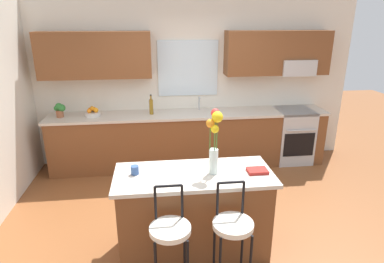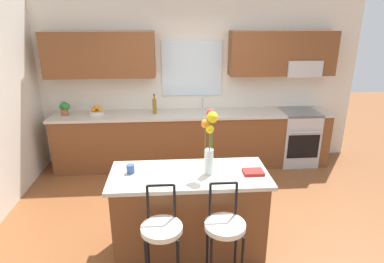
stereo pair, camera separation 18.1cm
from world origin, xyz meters
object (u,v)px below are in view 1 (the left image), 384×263
(kitchen_island, at_px, (194,213))
(cookbook, at_px, (257,171))
(oven_range, at_px, (292,135))
(flower_vase, at_px, (214,137))
(potted_plant_small, at_px, (60,109))
(mug_ceramic, at_px, (135,170))
(bar_stool_middle, at_px, (233,229))
(bar_stool_near, at_px, (170,234))
(bottle_olive_oil, at_px, (151,106))
(fruit_bowl_oranges, at_px, (93,113))

(kitchen_island, xyz_separation_m, cookbook, (0.64, -0.05, 0.47))
(oven_range, xyz_separation_m, flower_vase, (-1.79, -2.18, 0.84))
(oven_range, relative_size, potted_plant_small, 4.07)
(oven_range, distance_m, mug_ceramic, 3.37)
(flower_vase, bearing_deg, bar_stool_middle, -81.77)
(potted_plant_small, bearing_deg, bar_stool_near, -60.46)
(flower_vase, bearing_deg, kitchen_island, 175.04)
(bar_stool_middle, xyz_separation_m, bottle_olive_oil, (-0.69, 2.74, 0.41))
(cookbook, xyz_separation_m, potted_plant_small, (-2.47, 2.23, 0.11))
(bar_stool_near, xyz_separation_m, potted_plant_small, (-1.55, 2.74, 0.41))
(bar_stool_near, relative_size, cookbook, 5.21)
(bar_stool_near, xyz_separation_m, mug_ceramic, (-0.31, 0.61, 0.33))
(flower_vase, bearing_deg, oven_range, 50.56)
(cookbook, xyz_separation_m, bottle_olive_oil, (-1.06, 2.24, 0.11))
(bar_stool_near, height_order, potted_plant_small, potted_plant_small)
(fruit_bowl_oranges, bearing_deg, mug_ceramic, -70.64)
(kitchen_island, xyz_separation_m, fruit_bowl_oranges, (-1.34, 2.19, 0.51))
(bar_stool_middle, distance_m, potted_plant_small, 3.48)
(fruit_bowl_oranges, bearing_deg, cookbook, -48.59)
(fruit_bowl_oranges, height_order, potted_plant_small, potted_plant_small)
(kitchen_island, bearing_deg, bar_stool_middle, -63.79)
(flower_vase, distance_m, bottle_olive_oil, 2.30)
(oven_range, relative_size, kitchen_island, 0.58)
(cookbook, bearing_deg, bottle_olive_oil, 115.28)
(kitchen_island, bearing_deg, potted_plant_small, 129.94)
(oven_range, height_order, potted_plant_small, potted_plant_small)
(kitchen_island, height_order, bar_stool_middle, bar_stool_middle)
(kitchen_island, distance_m, mug_ceramic, 0.77)
(mug_ceramic, xyz_separation_m, fruit_bowl_oranges, (-0.75, 2.14, 0.01))
(oven_range, bearing_deg, mug_ceramic, -140.67)
(potted_plant_small, bearing_deg, bottle_olive_oil, 0.08)
(oven_range, height_order, flower_vase, flower_vase)
(bottle_olive_oil, distance_m, potted_plant_small, 1.41)
(kitchen_island, bearing_deg, flower_vase, -4.96)
(kitchen_island, distance_m, bar_stool_near, 0.65)
(bar_stool_middle, xyz_separation_m, cookbook, (0.36, 0.51, 0.30))
(oven_range, xyz_separation_m, bar_stool_middle, (-1.71, -2.72, 0.18))
(bar_stool_middle, bearing_deg, kitchen_island, 116.21)
(bar_stool_middle, distance_m, cookbook, 0.69)
(kitchen_island, relative_size, fruit_bowl_oranges, 6.64)
(mug_ceramic, relative_size, bottle_olive_oil, 0.28)
(fruit_bowl_oranges, distance_m, potted_plant_small, 0.50)
(bar_stool_near, distance_m, bottle_olive_oil, 2.78)
(bar_stool_near, xyz_separation_m, bar_stool_middle, (0.55, 0.00, 0.00))
(oven_range, bearing_deg, fruit_bowl_oranges, 179.50)
(flower_vase, height_order, bottle_olive_oil, flower_vase)
(mug_ceramic, bearing_deg, oven_range, 39.33)
(bar_stool_middle, relative_size, fruit_bowl_oranges, 4.34)
(fruit_bowl_oranges, bearing_deg, oven_range, -0.50)
(mug_ceramic, bearing_deg, flower_vase, -5.08)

